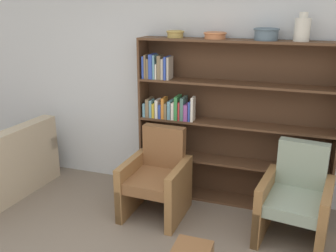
{
  "coord_description": "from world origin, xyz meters",
  "views": [
    {
      "loc": [
        1.0,
        -1.78,
        2.23
      ],
      "look_at": [
        -0.28,
        1.95,
        0.95
      ],
      "focal_mm": 40.0,
      "sensor_mm": 36.0,
      "label": 1
    }
  ],
  "objects_px": {
    "bowl_cream": "(175,34)",
    "armchair_cushioned": "(295,200)",
    "bookshelf": "(215,125)",
    "armchair_leather": "(157,179)",
    "vase_tall": "(302,29)",
    "bowl_olive": "(266,33)",
    "bowl_slate": "(215,35)"
  },
  "relations": [
    {
      "from": "bowl_olive",
      "to": "armchair_cushioned",
      "type": "height_order",
      "value": "bowl_olive"
    },
    {
      "from": "bowl_slate",
      "to": "bookshelf",
      "type": "bearing_deg",
      "value": 29.24
    },
    {
      "from": "bowl_olive",
      "to": "vase_tall",
      "type": "distance_m",
      "value": 0.35
    },
    {
      "from": "bowl_cream",
      "to": "vase_tall",
      "type": "bearing_deg",
      "value": 0.0
    },
    {
      "from": "bookshelf",
      "to": "bowl_slate",
      "type": "bearing_deg",
      "value": -150.76
    },
    {
      "from": "bowl_olive",
      "to": "bowl_cream",
      "type": "bearing_deg",
      "value": 180.0
    },
    {
      "from": "armchair_cushioned",
      "to": "bookshelf",
      "type": "bearing_deg",
      "value": -22.59
    },
    {
      "from": "vase_tall",
      "to": "armchair_leather",
      "type": "bearing_deg",
      "value": -158.39
    },
    {
      "from": "bowl_slate",
      "to": "armchair_cushioned",
      "type": "xyz_separation_m",
      "value": [
        0.98,
        -0.53,
        -1.51
      ]
    },
    {
      "from": "armchair_cushioned",
      "to": "bowl_olive",
      "type": "bearing_deg",
      "value": -42.09
    },
    {
      "from": "bookshelf",
      "to": "armchair_leather",
      "type": "xyz_separation_m",
      "value": [
        -0.51,
        -0.55,
        -0.51
      ]
    },
    {
      "from": "bookshelf",
      "to": "armchair_leather",
      "type": "height_order",
      "value": "bookshelf"
    },
    {
      "from": "bowl_cream",
      "to": "armchair_cushioned",
      "type": "height_order",
      "value": "bowl_cream"
    },
    {
      "from": "bowl_cream",
      "to": "bowl_slate",
      "type": "distance_m",
      "value": 0.44
    },
    {
      "from": "bowl_olive",
      "to": "armchair_cushioned",
      "type": "relative_size",
      "value": 0.28
    },
    {
      "from": "bookshelf",
      "to": "bowl_cream",
      "type": "distance_m",
      "value": 1.12
    },
    {
      "from": "bowl_cream",
      "to": "bowl_slate",
      "type": "relative_size",
      "value": 0.8
    },
    {
      "from": "bowl_cream",
      "to": "bowl_olive",
      "type": "relative_size",
      "value": 0.76
    },
    {
      "from": "bowl_slate",
      "to": "vase_tall",
      "type": "height_order",
      "value": "vase_tall"
    },
    {
      "from": "armchair_leather",
      "to": "armchair_cushioned",
      "type": "distance_m",
      "value": 1.45
    },
    {
      "from": "armchair_leather",
      "to": "armchair_cushioned",
      "type": "height_order",
      "value": "same"
    },
    {
      "from": "bowl_slate",
      "to": "armchair_leather",
      "type": "height_order",
      "value": "bowl_slate"
    },
    {
      "from": "bowl_cream",
      "to": "armchair_cushioned",
      "type": "relative_size",
      "value": 0.21
    },
    {
      "from": "bookshelf",
      "to": "bowl_cream",
      "type": "relative_size",
      "value": 10.97
    },
    {
      "from": "bowl_cream",
      "to": "bookshelf",
      "type": "bearing_deg",
      "value": 2.47
    },
    {
      "from": "bookshelf",
      "to": "armchair_cushioned",
      "type": "xyz_separation_m",
      "value": [
        0.94,
        -0.55,
        -0.51
      ]
    },
    {
      "from": "bowl_slate",
      "to": "bowl_olive",
      "type": "relative_size",
      "value": 0.95
    },
    {
      "from": "bowl_olive",
      "to": "vase_tall",
      "type": "xyz_separation_m",
      "value": [
        0.34,
        0.0,
        0.05
      ]
    },
    {
      "from": "bowl_slate",
      "to": "armchair_leather",
      "type": "distance_m",
      "value": 1.67
    },
    {
      "from": "bowl_slate",
      "to": "armchair_cushioned",
      "type": "relative_size",
      "value": 0.26
    },
    {
      "from": "bowl_olive",
      "to": "armchair_leather",
      "type": "height_order",
      "value": "bowl_olive"
    },
    {
      "from": "bowl_slate",
      "to": "armchair_leather",
      "type": "xyz_separation_m",
      "value": [
        -0.48,
        -0.53,
        -1.51
      ]
    }
  ]
}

